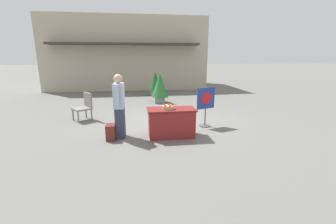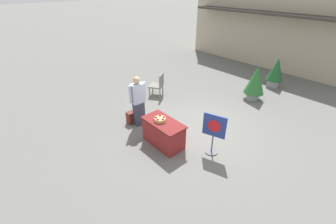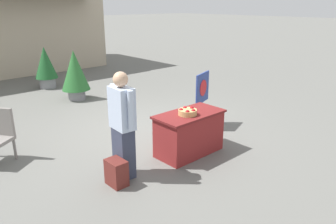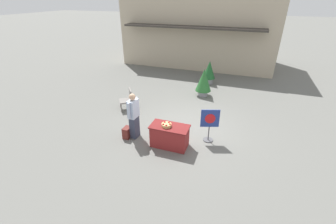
# 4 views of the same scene
# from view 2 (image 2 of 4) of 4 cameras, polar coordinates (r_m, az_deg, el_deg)

# --- Properties ---
(ground_plane) EXTENTS (120.00, 120.00, 0.00)m
(ground_plane) POSITION_cam_2_polar(r_m,az_deg,el_deg) (7.62, 7.63, -4.51)
(ground_plane) COLOR slate
(storefront_building) EXTENTS (10.63, 5.65, 4.73)m
(storefront_building) POSITION_cam_2_polar(r_m,az_deg,el_deg) (15.96, 29.01, 19.78)
(storefront_building) COLOR #B7A88E
(storefront_building) RESTS_ON ground_plane
(display_table) EXTENTS (1.33, 0.68, 0.80)m
(display_table) POSITION_cam_2_polar(r_m,az_deg,el_deg) (6.72, -1.14, -5.32)
(display_table) COLOR maroon
(display_table) RESTS_ON ground_plane
(apple_basket) EXTENTS (0.34, 0.34, 0.13)m
(apple_basket) POSITION_cam_2_polar(r_m,az_deg,el_deg) (6.51, -2.02, -1.85)
(apple_basket) COLOR tan
(apple_basket) RESTS_ON display_table
(person_visitor) EXTENTS (0.29, 0.61, 1.75)m
(person_visitor) POSITION_cam_2_polar(r_m,az_deg,el_deg) (7.49, -7.59, 2.80)
(person_visitor) COLOR #33384C
(person_visitor) RESTS_ON ground_plane
(backpack) EXTENTS (0.24, 0.34, 0.42)m
(backpack) POSITION_cam_2_polar(r_m,az_deg,el_deg) (7.94, -9.16, -1.29)
(backpack) COLOR maroon
(backpack) RESTS_ON ground_plane
(poster_board) EXTENTS (0.63, 0.36, 1.25)m
(poster_board) POSITION_cam_2_polar(r_m,az_deg,el_deg) (6.35, 11.51, -5.10)
(poster_board) COLOR #4C4C51
(poster_board) RESTS_ON ground_plane
(patio_chair) EXTENTS (0.77, 0.77, 0.97)m
(patio_chair) POSITION_cam_2_polar(r_m,az_deg,el_deg) (9.69, -2.46, 7.20)
(patio_chair) COLOR gray
(patio_chair) RESTS_ON ground_plane
(potted_plant_near_right) EXTENTS (0.73, 0.73, 1.36)m
(potted_plant_near_right) POSITION_cam_2_polar(r_m,az_deg,el_deg) (11.56, 25.72, 9.29)
(potted_plant_near_right) COLOR gray
(potted_plant_near_right) RESTS_ON ground_plane
(potted_plant_far_right) EXTENTS (0.81, 0.81, 1.44)m
(potted_plant_far_right) POSITION_cam_2_polar(r_m,az_deg,el_deg) (9.86, 21.35, 7.27)
(potted_plant_far_right) COLOR gray
(potted_plant_far_right) RESTS_ON ground_plane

